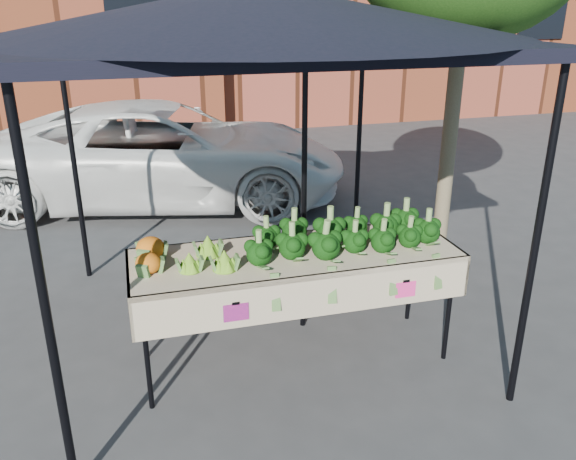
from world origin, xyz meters
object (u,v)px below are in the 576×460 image
(table, at_px, (295,307))
(canopy, at_px, (258,172))
(vehicle, at_px, (155,16))
(street_tree, at_px, (456,77))

(table, bearing_deg, canopy, 105.00)
(vehicle, bearing_deg, canopy, -159.36)
(table, relative_size, street_tree, 0.60)
(canopy, xyz_separation_m, street_tree, (1.87, 0.35, 0.62))
(canopy, height_order, street_tree, street_tree)
(table, relative_size, canopy, 0.76)
(street_tree, bearing_deg, table, -152.66)
(table, distance_m, street_tree, 2.48)
(canopy, bearing_deg, street_tree, 10.73)
(vehicle, bearing_deg, street_tree, -131.21)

